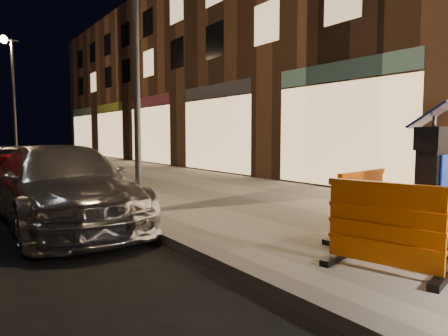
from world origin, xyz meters
TOP-DOWN VIEW (x-y plane):
  - ground_plane at (0.00, 0.00)m, footprint 120.00×120.00m
  - sidewalk at (3.00, 0.00)m, footprint 6.00×60.00m
  - kerb at (0.00, 0.00)m, footprint 0.30×60.00m
  - parking_kiosk at (1.99, -1.58)m, footprint 0.65×0.65m
  - barrier_back at (1.99, -0.63)m, footprint 1.31×0.70m
  - barrier_kerbside at (1.04, -1.58)m, footprint 0.80×1.33m
  - car_silver at (-1.00, 3.44)m, footprint 1.99×4.87m
  - car_red at (-1.03, 5.33)m, footprint 1.83×3.77m
  - street_lamp_mid at (0.25, 3.00)m, footprint 0.12×0.12m
  - street_lamp_far at (0.25, 18.00)m, footprint 0.12×0.12m

SIDE VIEW (x-z plane):
  - ground_plane at x=0.00m, z-range 0.00..0.00m
  - car_silver at x=-1.00m, z-range -0.71..0.71m
  - car_red at x=-1.03m, z-range -0.60..0.60m
  - sidewalk at x=3.00m, z-range 0.00..0.15m
  - kerb at x=0.00m, z-range 0.00..0.15m
  - barrier_back at x=1.99m, z-range 0.15..1.12m
  - barrier_kerbside at x=1.04m, z-range 0.15..1.12m
  - parking_kiosk at x=1.99m, z-range 0.15..1.88m
  - street_lamp_mid at x=0.25m, z-range 0.15..6.15m
  - street_lamp_far at x=0.25m, z-range 0.15..6.15m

